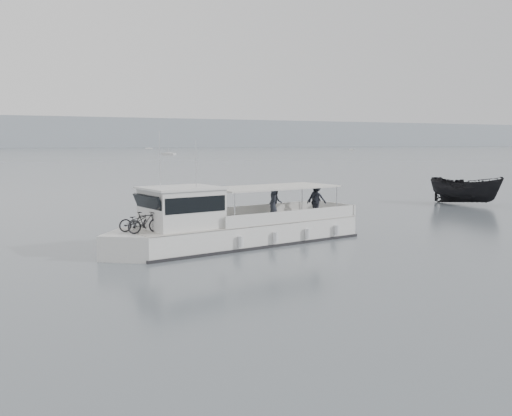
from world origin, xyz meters
name	(u,v)px	position (x,y,z in m)	size (l,w,h in m)	color
ground	(160,262)	(0.00, 0.00, 0.00)	(1400.00, 1400.00, 0.00)	#4F585E
tour_boat	(226,227)	(3.58, 1.88, 0.86)	(12.55, 4.74, 5.22)	silver
dark_motorboat	(465,190)	(26.28, 9.75, 1.07)	(2.08, 5.52, 2.13)	black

